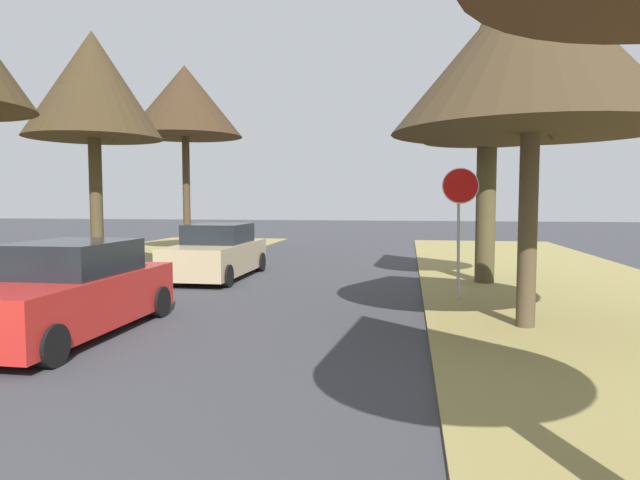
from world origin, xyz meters
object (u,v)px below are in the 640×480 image
Objects in this scene: street_tree_left_mid_b at (93,86)px; street_tree_right_mid_b at (488,78)px; stop_sign_far at (460,204)px; street_tree_right_mid_a at (533,50)px; street_tree_left_far at (185,102)px; parked_sedan_red at (68,293)px; parked_sedan_tan at (217,253)px.

street_tree_right_mid_b is at bearing 1.24° from street_tree_left_mid_b.
street_tree_right_mid_a reaches higher than stop_sign_far.
street_tree_right_mid_a is at bearing -46.87° from street_tree_left_far.
street_tree_left_far is 15.24m from parked_sedan_red.
parked_sedan_tan is (-6.66, 2.74, -1.45)m from stop_sign_far.
street_tree_right_mid_b is 1.02× the size of street_tree_left_mid_b.
parked_sedan_red is at bearing -75.40° from street_tree_left_far.
street_tree_right_mid_a is 12.34m from street_tree_left_mid_b.
parked_sedan_tan is at bearing 144.79° from street_tree_right_mid_a.
stop_sign_far is 8.15m from parked_sedan_red.
street_tree_right_mid_a is 1.42× the size of parked_sedan_tan.
parked_sedan_red is at bearing -90.99° from parked_sedan_tan.
street_tree_right_mid_a is 16.57m from street_tree_left_far.
street_tree_right_mid_b reaches higher than parked_sedan_tan.
street_tree_left_far reaches higher than stop_sign_far.
street_tree_right_mid_a is 0.87× the size of street_tree_left_mid_b.
parked_sedan_tan is (3.63, 0.26, -4.87)m from street_tree_left_mid_b.
street_tree_right_mid_a reaches higher than parked_sedan_red.
parked_sedan_red is 1.00× the size of parked_sedan_tan.
street_tree_left_mid_b is (-11.21, -0.24, 0.10)m from street_tree_right_mid_b.
street_tree_right_mid_a is 0.85× the size of street_tree_right_mid_b.
street_tree_right_mid_a is 10.16m from parked_sedan_tan.
street_tree_left_far is (-11.27, 6.70, 0.86)m from street_tree_right_mid_b.
stop_sign_far is 0.67× the size of parked_sedan_red.
parked_sedan_tan is (-7.59, 5.36, -4.12)m from street_tree_right_mid_a.
street_tree_left_mid_b is 6.98m from street_tree_left_far.
street_tree_right_mid_b is 1.66× the size of parked_sedan_red.
parked_sedan_tan is (3.69, -6.69, -5.62)m from street_tree_left_far.
street_tree_right_mid_a is 0.80× the size of street_tree_left_far.
street_tree_right_mid_b is 0.94× the size of street_tree_left_far.
street_tree_left_mid_b is (-11.21, 5.10, 0.76)m from street_tree_right_mid_a.
street_tree_right_mid_a is at bearing 12.16° from parked_sedan_red.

